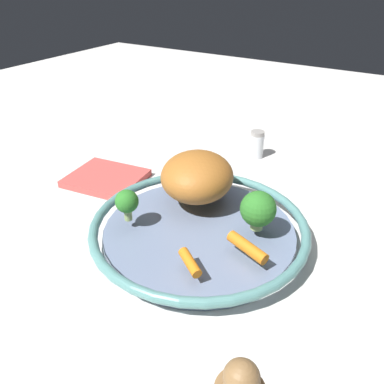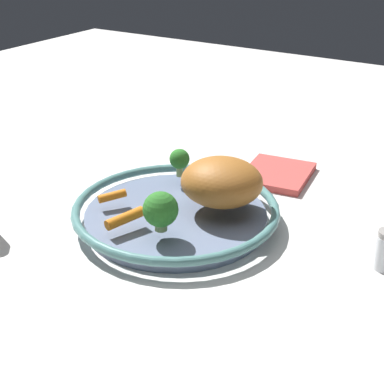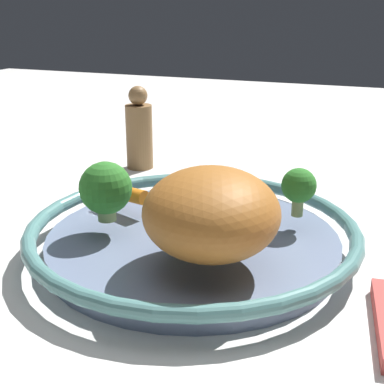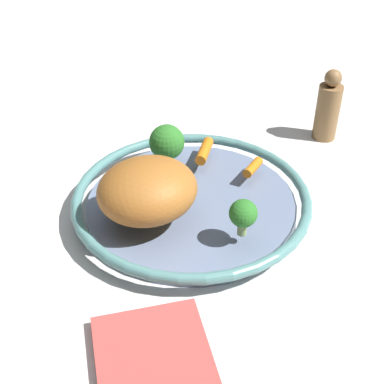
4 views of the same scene
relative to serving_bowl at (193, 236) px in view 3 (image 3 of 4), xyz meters
name	(u,v)px [view 3 (image 3 of 4)]	position (x,y,z in m)	size (l,w,h in m)	color
ground_plane	(193,253)	(0.00, 0.00, -0.02)	(2.59, 2.59, 0.00)	silver
serving_bowl	(193,236)	(0.00, 0.00, 0.00)	(0.35, 0.35, 0.04)	slate
roast_chicken_piece	(211,212)	(-0.04, 0.06, 0.06)	(0.14, 0.12, 0.08)	#AC6628
baby_carrot_left	(188,182)	(0.04, -0.10, 0.02)	(0.01, 0.01, 0.05)	orange
baby_carrot_back	(124,193)	(0.10, -0.03, 0.03)	(0.02, 0.02, 0.07)	orange
broccoli_floret_edge	(106,189)	(0.09, 0.03, 0.05)	(0.06, 0.06, 0.06)	#94AC66
broccoli_floret_small	(299,187)	(-0.10, -0.06, 0.05)	(0.04, 0.04, 0.05)	#93AD66
pepper_mill	(139,132)	(0.19, -0.26, 0.04)	(0.04, 0.04, 0.13)	olive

